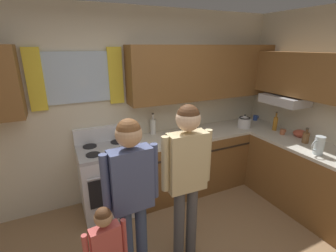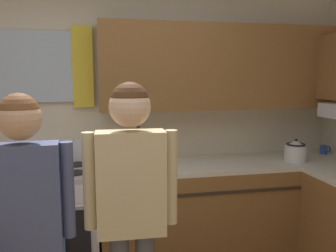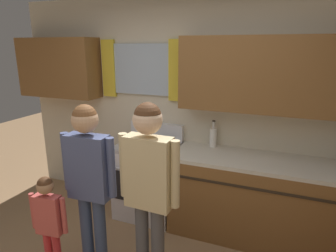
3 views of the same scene
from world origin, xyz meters
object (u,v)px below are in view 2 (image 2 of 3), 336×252
(stove_oven, at_px, (57,220))
(mug_cobalt_blue, at_px, (324,150))
(adult_holding_child, at_px, (25,209))
(stovetop_kettle, at_px, (296,151))
(bottle_milk_white, at_px, (139,147))
(adult_in_plaid, at_px, (131,194))

(stove_oven, bearing_deg, mug_cobalt_blue, 2.33)
(mug_cobalt_blue, bearing_deg, adult_holding_child, -154.77)
(stove_oven, relative_size, stovetop_kettle, 4.02)
(bottle_milk_white, xyz_separation_m, adult_in_plaid, (-0.19, -1.32, 0.01))
(stove_oven, height_order, stovetop_kettle, stovetop_kettle)
(stovetop_kettle, distance_m, adult_holding_child, 2.36)
(mug_cobalt_blue, bearing_deg, adult_in_plaid, -149.57)
(adult_in_plaid, bearing_deg, stove_oven, 116.13)
(stovetop_kettle, distance_m, adult_in_plaid, 1.88)
(stove_oven, distance_m, adult_in_plaid, 1.34)
(stove_oven, height_order, mug_cobalt_blue, stove_oven)
(bottle_milk_white, height_order, stovetop_kettle, bottle_milk_white)
(adult_in_plaid, bearing_deg, mug_cobalt_blue, 30.43)
(stove_oven, relative_size, bottle_milk_white, 3.51)
(stove_oven, relative_size, mug_cobalt_blue, 9.58)
(bottle_milk_white, relative_size, adult_in_plaid, 0.19)
(adult_holding_child, xyz_separation_m, adult_in_plaid, (0.54, 0.02, 0.03))
(bottle_milk_white, height_order, mug_cobalt_blue, bottle_milk_white)
(mug_cobalt_blue, relative_size, adult_holding_child, 0.07)
(stovetop_kettle, bearing_deg, bottle_milk_white, 166.81)
(bottle_milk_white, bearing_deg, adult_holding_child, -118.89)
(bottle_milk_white, distance_m, adult_holding_child, 1.52)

